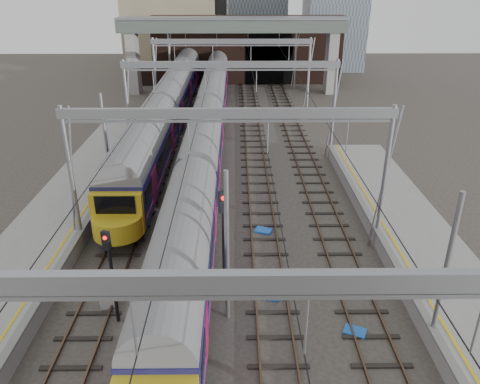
{
  "coord_description": "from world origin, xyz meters",
  "views": [
    {
      "loc": [
        0.38,
        -14.52,
        13.72
      ],
      "look_at": [
        0.61,
        9.99,
        2.4
      ],
      "focal_mm": 35.0,
      "sensor_mm": 36.0,
      "label": 1
    }
  ],
  "objects_px": {
    "train_main": "(209,118)",
    "relay_cabinet": "(106,293)",
    "signal_near_centre": "(224,233)",
    "train_second": "(173,98)",
    "signal_near_left": "(110,265)"
  },
  "relations": [
    {
      "from": "train_main",
      "to": "signal_near_centre",
      "type": "distance_m",
      "value": 22.12
    },
    {
      "from": "train_main",
      "to": "relay_cabinet",
      "type": "height_order",
      "value": "train_main"
    },
    {
      "from": "signal_near_left",
      "to": "signal_near_centre",
      "type": "bearing_deg",
      "value": 39.87
    },
    {
      "from": "signal_near_centre",
      "to": "relay_cabinet",
      "type": "height_order",
      "value": "signal_near_centre"
    },
    {
      "from": "signal_near_centre",
      "to": "relay_cabinet",
      "type": "xyz_separation_m",
      "value": [
        -5.37,
        -0.7,
        -2.72
      ]
    },
    {
      "from": "signal_near_centre",
      "to": "train_second",
      "type": "bearing_deg",
      "value": 79.13
    },
    {
      "from": "signal_near_left",
      "to": "relay_cabinet",
      "type": "relative_size",
      "value": 3.35
    },
    {
      "from": "signal_near_left",
      "to": "relay_cabinet",
      "type": "bearing_deg",
      "value": 141.67
    },
    {
      "from": "train_main",
      "to": "signal_near_centre",
      "type": "height_order",
      "value": "signal_near_centre"
    },
    {
      "from": "train_main",
      "to": "signal_near_left",
      "type": "bearing_deg",
      "value": -96.7
    },
    {
      "from": "train_second",
      "to": "signal_near_left",
      "type": "bearing_deg",
      "value": -87.78
    },
    {
      "from": "train_main",
      "to": "train_second",
      "type": "xyz_separation_m",
      "value": [
        -4.0,
        7.08,
        0.16
      ]
    },
    {
      "from": "signal_near_centre",
      "to": "relay_cabinet",
      "type": "relative_size",
      "value": 4.0
    },
    {
      "from": "train_second",
      "to": "signal_near_left",
      "type": "relative_size",
      "value": 10.91
    },
    {
      "from": "train_main",
      "to": "relay_cabinet",
      "type": "xyz_separation_m",
      "value": [
        -3.54,
        -22.73,
        -1.7
      ]
    }
  ]
}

